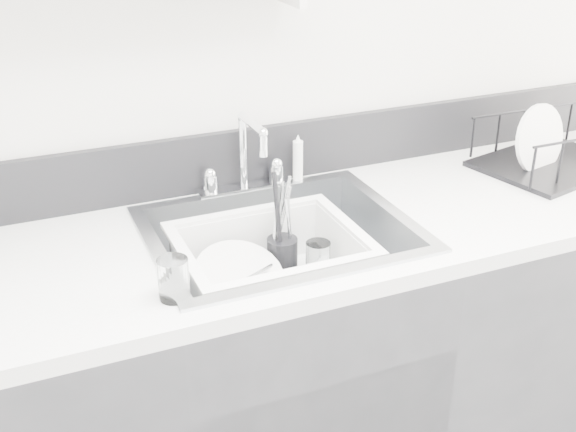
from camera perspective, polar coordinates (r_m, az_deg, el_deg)
name	(u,v)px	position (r m, az deg, el deg)	size (l,w,h in m)	color
counter_run	(281,381)	(2.01, -0.58, -12.88)	(3.20, 0.62, 0.92)	#2C2C30
backsplash	(238,158)	(1.98, -3.98, 4.59)	(3.20, 0.02, 0.16)	black
sink	(280,262)	(1.80, -0.63, -3.66)	(0.64, 0.52, 0.20)	silver
faucet	(245,172)	(1.94, -3.44, 3.53)	(0.26, 0.18, 0.23)	silver
side_sprayer	(298,158)	(2.00, 0.79, 4.57)	(0.03, 0.03, 0.14)	white
wash_tub	(270,268)	(1.76, -1.40, -4.13)	(0.44, 0.36, 0.17)	white
plate_stack	(243,285)	(1.77, -3.60, -5.47)	(0.27, 0.26, 0.11)	white
utensil_cup	(282,253)	(1.85, -0.47, -2.94)	(0.08, 0.08, 0.26)	black
ladle	(249,276)	(1.79, -3.08, -4.78)	(0.25, 0.09, 0.07)	silver
tumbler_in_tub	(318,259)	(1.85, 2.38, -3.40)	(0.06, 0.06, 0.09)	white
tumbler_counter	(174,279)	(1.48, -9.03, -4.94)	(0.06, 0.06, 0.09)	white
dish_rack	(553,143)	(2.24, 20.18, 5.41)	(0.41, 0.31, 0.14)	black
bowl_small	(312,287)	(1.78, 1.93, -5.65)	(0.11, 0.11, 0.03)	white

